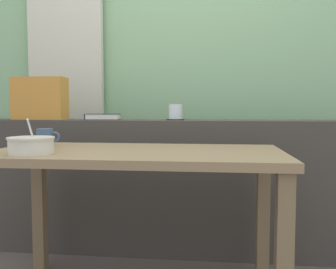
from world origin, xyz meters
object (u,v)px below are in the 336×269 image
breakfast_table (137,173)px  throw_pillow (40,98)px  juice_glass (176,112)px  ceramic_mug (45,137)px  closed_book (103,117)px  soup_bowl (31,146)px  coaster_square (176,119)px

breakfast_table → throw_pillow: throw_pillow is taller
juice_glass → ceramic_mug: bearing=-139.1°
breakfast_table → closed_book: closed_book is taller
throw_pillow → breakfast_table: bearing=-40.3°
juice_glass → soup_bowl: size_ratio=0.48×
coaster_square → closed_book: size_ratio=0.46×
closed_book → coaster_square: bearing=-1.3°
breakfast_table → juice_glass: juice_glass is taller
closed_book → ceramic_mug: 0.54m
breakfast_table → throw_pillow: size_ratio=3.95×
coaster_square → soup_bowl: soup_bowl is taller
juice_glass → throw_pillow: (-0.85, 0.00, 0.09)m
juice_glass → closed_book: bearing=178.7°
soup_bowl → closed_book: bearing=86.0°
juice_glass → throw_pillow: throw_pillow is taller
juice_glass → closed_book: (-0.45, 0.01, -0.03)m
breakfast_table → soup_bowl: 0.45m
throw_pillow → soup_bowl: 0.90m
coaster_square → throw_pillow: throw_pillow is taller
soup_bowl → coaster_square: bearing=57.6°
breakfast_table → ceramic_mug: ceramic_mug is taller
breakfast_table → throw_pillow: (-0.73, 0.62, 0.35)m
coaster_square → ceramic_mug: (-0.58, -0.50, -0.07)m
coaster_square → juice_glass: 0.04m
coaster_square → juice_glass: bearing=180.0°
soup_bowl → ceramic_mug: bearing=104.5°
breakfast_table → soup_bowl: bearing=-155.6°
juice_glass → soup_bowl: 0.95m
juice_glass → soup_bowl: juice_glass is taller
closed_book → throw_pillow: size_ratio=0.68×
breakfast_table → coaster_square: size_ratio=12.65×
juice_glass → throw_pillow: 0.85m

